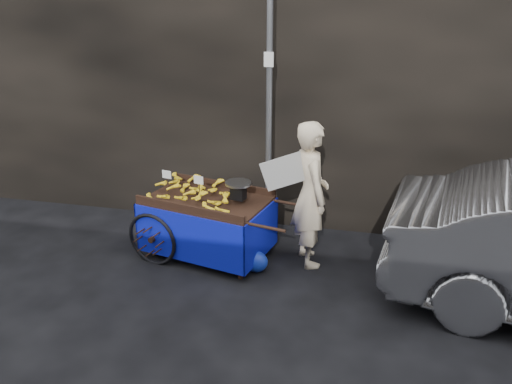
# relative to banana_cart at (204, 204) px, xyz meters

# --- Properties ---
(ground) EXTENTS (80.00, 80.00, 0.00)m
(ground) POSITION_rel_banana_cart_xyz_m (0.38, -0.55, -0.69)
(ground) COLOR black
(ground) RESTS_ON ground
(building_wall) EXTENTS (13.50, 2.00, 5.00)m
(building_wall) POSITION_rel_banana_cart_xyz_m (0.77, 2.05, 1.81)
(building_wall) COLOR black
(building_wall) RESTS_ON ground
(street_pole) EXTENTS (0.12, 0.10, 4.00)m
(street_pole) POSITION_rel_banana_cart_xyz_m (0.68, 0.75, 1.31)
(street_pole) COLOR slate
(street_pole) RESTS_ON ground
(banana_cart) EXTENTS (2.22, 1.35, 1.13)m
(banana_cart) POSITION_rel_banana_cart_xyz_m (0.00, 0.00, 0.00)
(banana_cart) COLOR black
(banana_cart) RESTS_ON ground
(vendor) EXTENTS (0.93, 0.78, 1.81)m
(vendor) POSITION_rel_banana_cart_xyz_m (1.33, 0.08, 0.21)
(vendor) COLOR beige
(vendor) RESTS_ON ground
(plastic_bag) EXTENTS (0.29, 0.23, 0.26)m
(plastic_bag) POSITION_rel_banana_cart_xyz_m (0.74, -0.31, -0.56)
(plastic_bag) COLOR #1833B8
(plastic_bag) RESTS_ON ground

